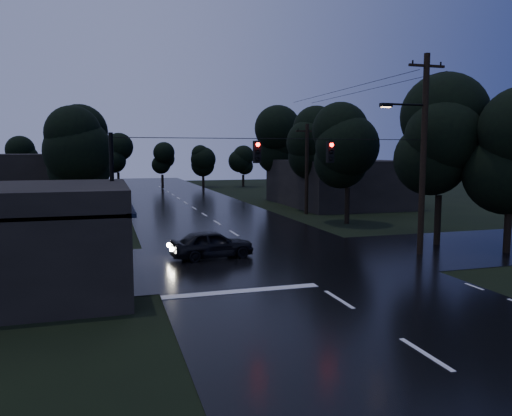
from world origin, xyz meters
TOP-DOWN VIEW (x-y plane):
  - ground at (0.00, 0.00)m, footprint 160.00×160.00m
  - main_road at (0.00, 30.00)m, footprint 12.00×120.00m
  - cross_street at (0.00, 12.00)m, footprint 60.00×9.00m
  - building_far_right at (14.00, 34.00)m, footprint 10.00×14.00m
  - building_far_left at (-14.00, 40.00)m, footprint 10.00×16.00m
  - utility_pole_main at (7.41, 11.00)m, footprint 3.50×0.30m
  - utility_pole_far at (8.30, 28.00)m, footprint 2.00×0.30m
  - anchor_pole_left at (-7.50, 11.00)m, footprint 0.18×0.18m
  - span_signals at (0.56, 10.99)m, footprint 15.00×0.37m
  - tree_corner_near at (10.00, 13.00)m, footprint 4.48×4.48m
  - tree_corner_far at (12.00, 10.00)m, footprint 3.92×3.92m
  - tree_left_a at (-9.00, 22.00)m, footprint 3.92×3.92m
  - tree_left_b at (-9.60, 30.00)m, footprint 4.20×4.20m
  - tree_left_c at (-10.20, 40.00)m, footprint 4.48×4.48m
  - tree_right_a at (9.00, 22.00)m, footprint 4.20×4.20m
  - tree_right_b at (9.60, 30.00)m, footprint 4.48×4.48m
  - tree_right_c at (10.20, 40.00)m, footprint 4.76×4.76m
  - car at (-2.84, 13.23)m, footprint 4.26×2.13m

SIDE VIEW (x-z plane):
  - ground at x=0.00m, z-range 0.00..0.00m
  - main_road at x=0.00m, z-range -0.01..0.01m
  - cross_street at x=0.00m, z-range -0.01..0.01m
  - car at x=-2.84m, z-range 0.00..1.39m
  - building_far_right at x=14.00m, z-range 0.00..4.40m
  - building_far_left at x=-14.00m, z-range 0.00..5.00m
  - anchor_pole_left at x=-7.50m, z-range 0.00..6.00m
  - utility_pole_far at x=8.30m, z-range 0.13..7.63m
  - tree_corner_far at x=12.00m, z-range 1.11..9.37m
  - tree_left_a at x=-9.00m, z-range 1.11..9.37m
  - span_signals at x=0.56m, z-range 4.69..5.80m
  - utility_pole_main at x=7.41m, z-range 0.26..10.26m
  - tree_left_b at x=-9.60m, z-range 1.19..10.04m
  - tree_right_a at x=9.00m, z-range 1.19..10.04m
  - tree_corner_near at x=10.00m, z-range 1.27..10.71m
  - tree_left_c at x=-10.20m, z-range 1.27..10.71m
  - tree_right_b at x=9.60m, z-range 1.27..10.71m
  - tree_right_c at x=10.20m, z-range 1.35..11.38m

